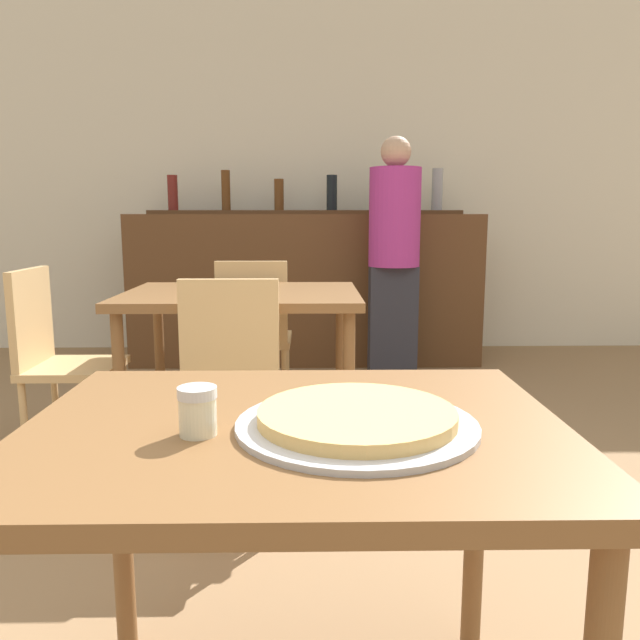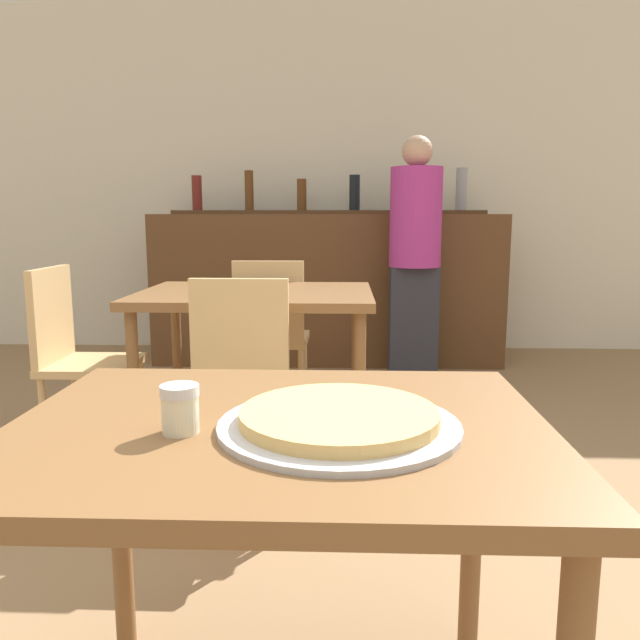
% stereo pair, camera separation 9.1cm
% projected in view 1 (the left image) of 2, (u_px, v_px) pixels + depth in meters
% --- Properties ---
extents(wall_back, '(8.00, 0.05, 2.80)m').
position_uv_depth(wall_back, '(306.00, 180.00, 5.13)').
color(wall_back, silver).
rests_on(wall_back, ground_plane).
extents(dining_table_near, '(1.00, 0.78, 0.73)m').
position_uv_depth(dining_table_near, '(295.00, 464.00, 1.18)').
color(dining_table_near, brown).
rests_on(dining_table_near, ground_plane).
extents(dining_table_far, '(1.05, 0.80, 0.77)m').
position_uv_depth(dining_table_far, '(242.00, 311.00, 2.84)').
color(dining_table_far, brown).
rests_on(dining_table_far, ground_plane).
extents(bar_counter, '(2.60, 0.56, 1.12)m').
position_uv_depth(bar_counter, '(306.00, 288.00, 4.77)').
color(bar_counter, brown).
rests_on(bar_counter, ground_plane).
extents(bar_back_shelf, '(2.39, 0.24, 0.35)m').
position_uv_depth(bar_back_shelf, '(310.00, 205.00, 4.80)').
color(bar_back_shelf, brown).
rests_on(bar_back_shelf, bar_counter).
extents(chair_far_side_front, '(0.40, 0.40, 0.87)m').
position_uv_depth(chair_far_side_front, '(227.00, 383.00, 2.31)').
color(chair_far_side_front, tan).
rests_on(chair_far_side_front, ground_plane).
extents(chair_far_side_back, '(0.40, 0.40, 0.87)m').
position_uv_depth(chair_far_side_back, '(254.00, 328.00, 3.43)').
color(chair_far_side_back, tan).
rests_on(chair_far_side_back, ground_plane).
extents(chair_far_side_left, '(0.40, 0.40, 0.87)m').
position_uv_depth(chair_far_side_left, '(55.00, 351.00, 2.86)').
color(chair_far_side_left, tan).
rests_on(chair_far_side_left, ground_plane).
extents(pizza_tray, '(0.44, 0.44, 0.04)m').
position_uv_depth(pizza_tray, '(357.00, 420.00, 1.13)').
color(pizza_tray, '#B7B7BC').
rests_on(pizza_tray, dining_table_near).
extents(cheese_shaker, '(0.07, 0.07, 0.09)m').
position_uv_depth(cheese_shaker, '(198.00, 411.00, 1.09)').
color(cheese_shaker, beige).
rests_on(cheese_shaker, dining_table_near).
extents(person_standing, '(0.34, 0.34, 1.62)m').
position_uv_depth(person_standing, '(394.00, 251.00, 4.15)').
color(person_standing, '#2D2D38').
rests_on(person_standing, ground_plane).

